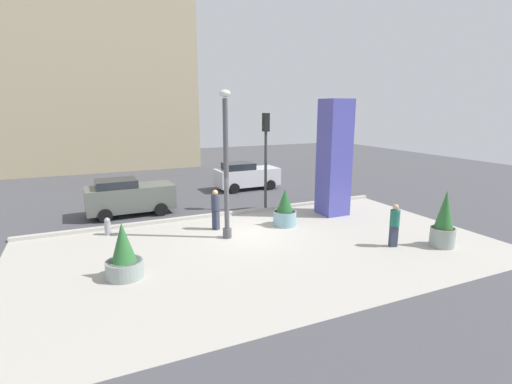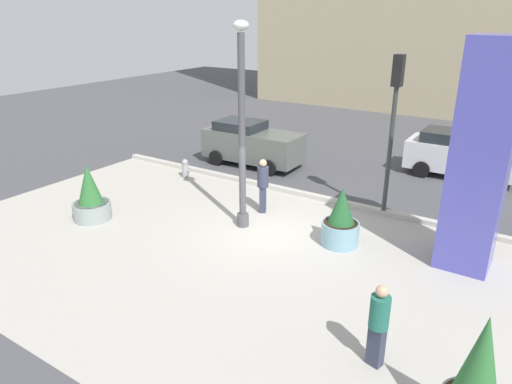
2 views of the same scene
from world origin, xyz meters
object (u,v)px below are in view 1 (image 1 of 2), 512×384
at_px(potted_plant_curbside, 444,223).
at_px(pedestrian_by_curb, 216,207).
at_px(lamp_post, 226,169).
at_px(art_pillar_blue, 334,158).
at_px(potted_plant_near_left, 124,256).
at_px(pedestrian_crossing, 395,223).
at_px(potted_plant_near_right, 285,211).
at_px(car_curb_east, 246,176).
at_px(fire_hydrant, 108,226).
at_px(traffic_light_far_side, 266,147).
at_px(car_curb_west, 129,197).

relative_size(potted_plant_curbside, pedestrian_by_curb, 1.24).
height_order(lamp_post, art_pillar_blue, lamp_post).
bearing_deg(potted_plant_curbside, potted_plant_near_left, 169.04).
distance_m(potted_plant_curbside, pedestrian_crossing, 1.89).
distance_m(art_pillar_blue, potted_plant_near_right, 3.84).
xyz_separation_m(car_curb_east, pedestrian_crossing, (0.99, -12.08, 0.05)).
height_order(art_pillar_blue, car_curb_east, art_pillar_blue).
bearing_deg(potted_plant_near_left, fire_hydrant, 92.40).
relative_size(potted_plant_near_right, traffic_light_far_side, 0.34).
xyz_separation_m(art_pillar_blue, pedestrian_crossing, (-0.61, -4.84, -1.88)).
distance_m(traffic_light_far_side, pedestrian_by_curb, 4.52).
height_order(potted_plant_curbside, potted_plant_near_left, potted_plant_curbside).
xyz_separation_m(potted_plant_near_left, pedestrian_crossing, (9.70, -1.45, 0.23)).
relative_size(potted_plant_near_right, pedestrian_crossing, 1.01).
bearing_deg(art_pillar_blue, car_curb_east, 102.46).
bearing_deg(car_curb_west, fire_hydrant, -113.45).
height_order(car_curb_east, pedestrian_crossing, car_curb_east).
bearing_deg(potted_plant_curbside, potted_plant_near_right, 131.07).
xyz_separation_m(lamp_post, fire_hydrant, (-4.43, 2.44, -2.51)).
xyz_separation_m(potted_plant_near_right, pedestrian_crossing, (2.50, -4.10, 0.24)).
distance_m(lamp_post, art_pillar_blue, 6.19).
height_order(potted_plant_near_right, pedestrian_by_curb, pedestrian_by_curb).
height_order(potted_plant_near_left, pedestrian_by_curb, potted_plant_near_left).
bearing_deg(car_curb_west, potted_plant_near_right, -37.93).
xyz_separation_m(potted_plant_curbside, potted_plant_near_left, (-11.43, 2.21, -0.24)).
bearing_deg(fire_hydrant, potted_plant_near_left, -87.60).
bearing_deg(art_pillar_blue, potted_plant_curbside, -78.66).
bearing_deg(car_curb_east, potted_plant_curbside, -78.03).
relative_size(potted_plant_near_left, car_curb_west, 0.43).
relative_size(potted_plant_curbside, potted_plant_near_right, 1.30).
bearing_deg(potted_plant_near_left, potted_plant_curbside, -10.96).
height_order(lamp_post, car_curb_west, lamp_post).
bearing_deg(pedestrian_by_curb, car_curb_east, 57.92).
bearing_deg(traffic_light_far_side, lamp_post, -136.02).
xyz_separation_m(potted_plant_curbside, fire_hydrant, (-11.62, 6.82, -0.58)).
distance_m(art_pillar_blue, pedestrian_by_curb, 6.40).
bearing_deg(car_curb_east, potted_plant_near_right, -100.72).
xyz_separation_m(fire_hydrant, pedestrian_by_curb, (4.36, -1.21, 0.63)).
relative_size(lamp_post, pedestrian_crossing, 3.50).
height_order(potted_plant_near_left, pedestrian_crossing, potted_plant_near_left).
distance_m(potted_plant_near_right, pedestrian_by_curb, 3.13).
bearing_deg(potted_plant_near_right, pedestrian_by_curb, 166.06).
relative_size(potted_plant_curbside, car_curb_west, 0.52).
distance_m(potted_plant_near_right, fire_hydrant, 7.65).
height_order(potted_plant_curbside, pedestrian_by_curb, potted_plant_curbside).
xyz_separation_m(potted_plant_near_left, potted_plant_near_right, (7.19, 2.65, -0.01)).
height_order(art_pillar_blue, potted_plant_curbside, art_pillar_blue).
bearing_deg(potted_plant_curbside, pedestrian_by_curb, 142.29).
height_order(potted_plant_near_right, car_curb_east, car_curb_east).
bearing_deg(fire_hydrant, car_curb_east, 34.10).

